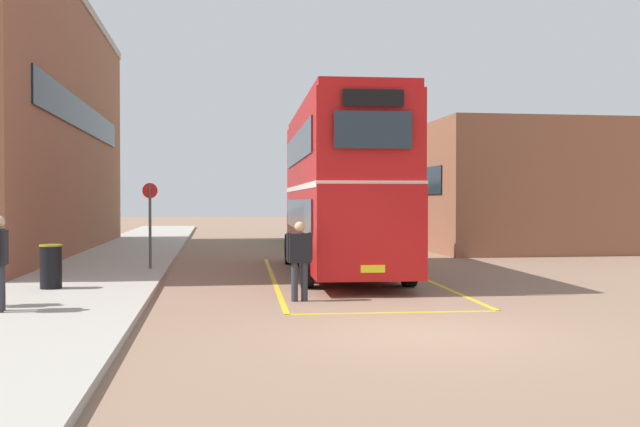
{
  "coord_description": "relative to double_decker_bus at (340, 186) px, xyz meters",
  "views": [
    {
      "loc": [
        -3.22,
        -11.05,
        2.1
      ],
      "look_at": [
        0.33,
        12.83,
        1.66
      ],
      "focal_mm": 40.77,
      "sensor_mm": 36.0,
      "label": 1
    }
  ],
  "objects": [
    {
      "name": "double_decker_bus",
      "position": [
        0.0,
        0.0,
        0.0
      ],
      "size": [
        3.08,
        10.63,
        4.75
      ],
      "color": "black",
      "rests_on": "ground"
    },
    {
      "name": "pedestrian_waiting_far",
      "position": [
        -7.31,
        -6.98,
        -1.4
      ],
      "size": [
        0.28,
        0.57,
        1.69
      ],
      "color": "#2D2D38",
      "rests_on": "sidewalk_left"
    },
    {
      "name": "ground_plane",
      "position": [
        -0.39,
        5.06,
        -2.51
      ],
      "size": [
        135.6,
        135.6,
        0.0
      ],
      "primitive_type": "plane",
      "color": "#846651"
    },
    {
      "name": "bus_stop_sign",
      "position": [
        -5.39,
        0.93,
        -0.88
      ],
      "size": [
        0.44,
        0.12,
        2.46
      ],
      "color": "#4C4C51",
      "rests_on": "sidewalk_left"
    },
    {
      "name": "litter_bin",
      "position": [
        -7.16,
        -3.64,
        -1.88
      ],
      "size": [
        0.5,
        0.5,
        0.98
      ],
      "color": "black",
      "rests_on": "sidewalk_left"
    },
    {
      "name": "sidewalk_left",
      "position": [
        -6.89,
        7.46,
        -2.44
      ],
      "size": [
        4.0,
        57.6,
        0.14
      ],
      "primitive_type": "cube",
      "color": "#A39E93",
      "rests_on": "ground"
    },
    {
      "name": "single_deck_bus",
      "position": [
        1.76,
        14.91,
        -0.88
      ],
      "size": [
        2.89,
        8.61,
        3.02
      ],
      "color": "black",
      "rests_on": "ground"
    },
    {
      "name": "pedestrian_boarding",
      "position": [
        -1.83,
        -5.47,
        -1.56
      ],
      "size": [
        0.56,
        0.28,
        1.66
      ],
      "color": "#2D2D38",
      "rests_on": "ground"
    },
    {
      "name": "bay_marking_yellow",
      "position": [
        -0.04,
        -1.93,
        -2.51
      ],
      "size": [
        4.65,
        12.71,
        0.01
      ],
      "color": "gold",
      "rests_on": "ground"
    },
    {
      "name": "depot_building_right",
      "position": [
        9.26,
        11.34,
        0.12
      ],
      "size": [
        8.38,
        13.01,
        5.27
      ],
      "color": "brown",
      "rests_on": "ground"
    }
  ]
}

